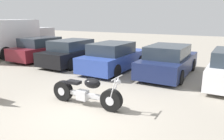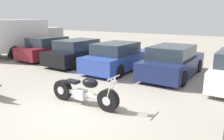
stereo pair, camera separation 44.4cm
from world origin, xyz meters
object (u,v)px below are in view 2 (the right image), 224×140
(motorcycle, at_px, (83,91))
(delivery_truck, at_px, (20,36))
(parked_car_navy, at_px, (173,62))
(parked_car_black, at_px, (79,52))
(parked_car_blue, at_px, (118,57))
(parked_car_maroon, at_px, (50,48))

(motorcycle, xyz_separation_m, delivery_truck, (-9.67, 4.56, 0.96))
(parked_car_navy, bearing_deg, parked_car_black, -177.45)
(parked_car_blue, height_order, parked_car_navy, same)
(parked_car_black, height_order, parked_car_navy, same)
(motorcycle, bearing_deg, delivery_truck, 154.78)
(delivery_truck, bearing_deg, parked_car_maroon, 5.09)
(parked_car_blue, bearing_deg, parked_car_navy, 7.71)
(parked_car_navy, bearing_deg, delivery_truck, -178.59)
(motorcycle, relative_size, parked_car_blue, 0.56)
(motorcycle, distance_m, parked_car_maroon, 8.41)
(parked_car_maroon, distance_m, delivery_truck, 2.87)
(parked_car_maroon, distance_m, parked_car_black, 2.70)
(parked_car_blue, xyz_separation_m, parked_car_navy, (2.69, 0.36, 0.00))
(parked_car_black, xyz_separation_m, parked_car_blue, (2.69, -0.12, 0.00))
(motorcycle, distance_m, parked_car_black, 6.23)
(parked_car_maroon, xyz_separation_m, delivery_truck, (-2.77, -0.25, 0.72))
(motorcycle, xyz_separation_m, parked_car_maroon, (-6.90, 4.80, 0.23))
(parked_car_maroon, xyz_separation_m, parked_car_blue, (5.38, -0.34, 0.00))
(motorcycle, relative_size, delivery_truck, 0.41)
(motorcycle, bearing_deg, parked_car_blue, 108.87)
(parked_car_blue, distance_m, delivery_truck, 8.18)
(motorcycle, relative_size, parked_car_navy, 0.56)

